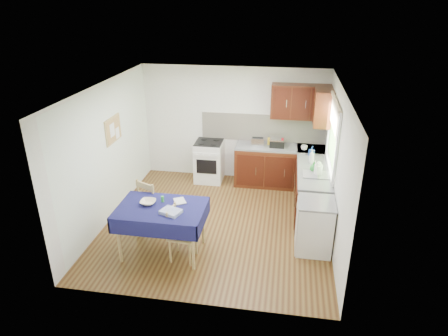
% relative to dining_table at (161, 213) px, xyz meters
% --- Properties ---
extents(floor, '(4.20, 4.20, 0.00)m').
position_rel_dining_table_xyz_m(floor, '(0.70, 1.02, -0.73)').
color(floor, '#472913').
rests_on(floor, ground).
extents(ceiling, '(4.00, 4.20, 0.02)m').
position_rel_dining_table_xyz_m(ceiling, '(0.70, 1.02, 1.77)').
color(ceiling, white).
rests_on(ceiling, wall_back).
extents(wall_back, '(4.00, 0.02, 2.50)m').
position_rel_dining_table_xyz_m(wall_back, '(0.70, 3.12, 0.52)').
color(wall_back, silver).
rests_on(wall_back, ground).
extents(wall_front, '(4.00, 0.02, 2.50)m').
position_rel_dining_table_xyz_m(wall_front, '(0.70, -1.08, 0.52)').
color(wall_front, silver).
rests_on(wall_front, ground).
extents(wall_left, '(0.02, 4.20, 2.50)m').
position_rel_dining_table_xyz_m(wall_left, '(-1.30, 1.02, 0.52)').
color(wall_left, white).
rests_on(wall_left, ground).
extents(wall_right, '(0.02, 4.20, 2.50)m').
position_rel_dining_table_xyz_m(wall_right, '(2.70, 1.02, 0.52)').
color(wall_right, silver).
rests_on(wall_right, ground).
extents(base_cabinets, '(1.90, 2.30, 0.86)m').
position_rel_dining_table_xyz_m(base_cabinets, '(2.06, 2.27, -0.30)').
color(base_cabinets, '#381B09').
rests_on(base_cabinets, ground).
extents(worktop_back, '(1.90, 0.60, 0.04)m').
position_rel_dining_table_xyz_m(worktop_back, '(1.75, 2.82, 0.15)').
color(worktop_back, slate).
rests_on(worktop_back, base_cabinets).
extents(worktop_right, '(0.60, 1.70, 0.04)m').
position_rel_dining_table_xyz_m(worktop_right, '(2.40, 1.67, 0.15)').
color(worktop_right, slate).
rests_on(worktop_right, base_cabinets).
extents(worktop_corner, '(0.60, 0.60, 0.04)m').
position_rel_dining_table_xyz_m(worktop_corner, '(2.40, 2.82, 0.15)').
color(worktop_corner, slate).
rests_on(worktop_corner, base_cabinets).
extents(splashback, '(2.70, 0.02, 0.60)m').
position_rel_dining_table_xyz_m(splashback, '(1.35, 3.10, 0.47)').
color(splashback, beige).
rests_on(splashback, wall_back).
extents(upper_cabinets, '(1.20, 0.85, 0.70)m').
position_rel_dining_table_xyz_m(upper_cabinets, '(2.22, 2.82, 1.12)').
color(upper_cabinets, '#381B09').
rests_on(upper_cabinets, wall_back).
extents(stove, '(0.60, 0.61, 0.92)m').
position_rel_dining_table_xyz_m(stove, '(0.20, 2.81, -0.27)').
color(stove, white).
rests_on(stove, ground).
extents(window, '(0.04, 1.48, 1.26)m').
position_rel_dining_table_xyz_m(window, '(2.67, 1.72, 0.93)').
color(window, '#2E4E20').
rests_on(window, wall_right).
extents(fridge, '(0.58, 0.60, 0.89)m').
position_rel_dining_table_xyz_m(fridge, '(2.40, 0.47, -0.28)').
color(fridge, white).
rests_on(fridge, ground).
extents(corkboard, '(0.04, 0.62, 0.47)m').
position_rel_dining_table_xyz_m(corkboard, '(-1.27, 1.32, 0.87)').
color(corkboard, tan).
rests_on(corkboard, wall_left).
extents(dining_table, '(1.37, 0.93, 0.83)m').
position_rel_dining_table_xyz_m(dining_table, '(0.00, 0.00, 0.00)').
color(dining_table, '#101140').
rests_on(dining_table, ground).
extents(chair_far, '(0.58, 0.58, 0.99)m').
position_rel_dining_table_xyz_m(chair_far, '(-0.38, 0.63, -0.20)').
color(chair_far, tan).
rests_on(chair_far, ground).
extents(chair_near, '(0.43, 0.43, 0.90)m').
position_rel_dining_table_xyz_m(chair_near, '(0.32, -0.10, -0.25)').
color(chair_near, tan).
rests_on(chair_near, ground).
extents(toaster, '(0.27, 0.16, 0.21)m').
position_rel_dining_table_xyz_m(toaster, '(1.27, 2.76, 0.27)').
color(toaster, silver).
rests_on(toaster, worktop_back).
extents(sandwich_press, '(0.31, 0.27, 0.18)m').
position_rel_dining_table_xyz_m(sandwich_press, '(1.67, 2.81, 0.26)').
color(sandwich_press, black).
rests_on(sandwich_press, worktop_back).
extents(sauce_bottle, '(0.05, 0.05, 0.22)m').
position_rel_dining_table_xyz_m(sauce_bottle, '(1.78, 2.73, 0.28)').
color(sauce_bottle, '#B80E18').
rests_on(sauce_bottle, worktop_back).
extents(yellow_packet, '(0.13, 0.10, 0.15)m').
position_rel_dining_table_xyz_m(yellow_packet, '(1.52, 2.89, 0.25)').
color(yellow_packet, gold).
rests_on(yellow_packet, worktop_back).
extents(dish_rack, '(0.46, 0.35, 0.22)m').
position_rel_dining_table_xyz_m(dish_rack, '(2.42, 1.45, 0.20)').
color(dish_rack, gray).
rests_on(dish_rack, worktop_right).
extents(kettle, '(0.15, 0.15, 0.25)m').
position_rel_dining_table_xyz_m(kettle, '(2.46, 1.49, 0.29)').
color(kettle, white).
rests_on(kettle, worktop_right).
extents(cup, '(0.17, 0.17, 0.10)m').
position_rel_dining_table_xyz_m(cup, '(2.24, 2.68, 0.23)').
color(cup, silver).
rests_on(cup, worktop_back).
extents(soap_bottle_a, '(0.15, 0.15, 0.27)m').
position_rel_dining_table_xyz_m(soap_bottle_a, '(2.36, 2.01, 0.31)').
color(soap_bottle_a, white).
rests_on(soap_bottle_a, worktop_right).
extents(soap_bottle_b, '(0.13, 0.13, 0.20)m').
position_rel_dining_table_xyz_m(soap_bottle_b, '(2.37, 2.38, 0.27)').
color(soap_bottle_b, '#1B45A2').
rests_on(soap_bottle_b, worktop_right).
extents(soap_bottle_c, '(0.16, 0.16, 0.18)m').
position_rel_dining_table_xyz_m(soap_bottle_c, '(2.39, 1.62, 0.27)').
color(soap_bottle_c, '#258A2F').
rests_on(soap_bottle_c, worktop_right).
extents(plate_bowl, '(0.25, 0.25, 0.06)m').
position_rel_dining_table_xyz_m(plate_bowl, '(-0.23, 0.07, 0.14)').
color(plate_bowl, beige).
rests_on(plate_bowl, dining_table).
extents(book, '(0.26, 0.28, 0.02)m').
position_rel_dining_table_xyz_m(book, '(0.17, 0.18, 0.11)').
color(book, white).
rests_on(book, dining_table).
extents(spice_jar, '(0.05, 0.05, 0.10)m').
position_rel_dining_table_xyz_m(spice_jar, '(-0.03, 0.18, 0.15)').
color(spice_jar, green).
rests_on(spice_jar, dining_table).
extents(tea_towel, '(0.36, 0.32, 0.05)m').
position_rel_dining_table_xyz_m(tea_towel, '(0.21, -0.15, 0.13)').
color(tea_towel, navy).
rests_on(tea_towel, dining_table).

